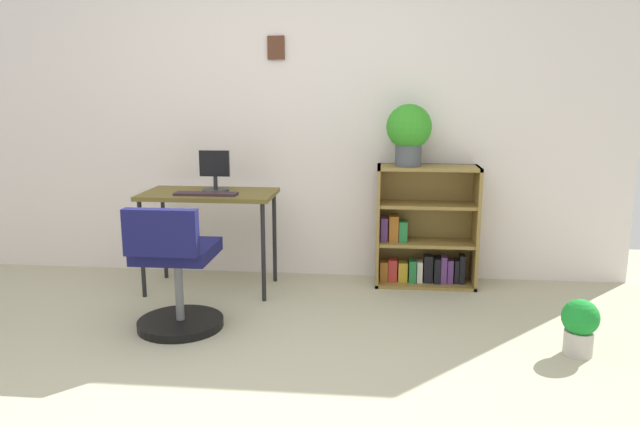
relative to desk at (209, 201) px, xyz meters
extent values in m
plane|color=#AEA88B|center=(0.47, -1.66, -0.65)|extent=(6.24, 6.24, 0.00)
cube|color=silver|center=(0.47, 0.49, 0.55)|extent=(5.20, 0.10, 2.41)
cube|color=#4F2D1D|center=(0.42, 0.42, 1.08)|extent=(0.13, 0.02, 0.17)
cube|color=brown|center=(0.00, 0.00, 0.05)|extent=(0.93, 0.52, 0.03)
cylinder|color=black|center=(-0.43, -0.22, -0.31)|extent=(0.03, 0.03, 0.69)
cylinder|color=black|center=(0.43, -0.22, -0.31)|extent=(0.03, 0.03, 0.69)
cylinder|color=black|center=(-0.43, 0.22, -0.31)|extent=(0.03, 0.03, 0.69)
cylinder|color=black|center=(0.43, 0.22, -0.31)|extent=(0.03, 0.03, 0.69)
cylinder|color=#262628|center=(0.03, 0.06, 0.07)|extent=(0.19, 0.19, 0.01)
cylinder|color=#262628|center=(0.03, 0.06, 0.13)|extent=(0.03, 0.03, 0.10)
cube|color=black|center=(0.03, 0.05, 0.27)|extent=(0.22, 0.02, 0.18)
cube|color=#34232A|center=(0.01, -0.12, 0.08)|extent=(0.43, 0.12, 0.02)
cylinder|color=black|center=(0.01, -0.74, -0.62)|extent=(0.52, 0.52, 0.05)
cylinder|color=slate|center=(0.01, -0.74, -0.40)|extent=(0.05, 0.05, 0.39)
cube|color=#141548|center=(0.01, -0.74, -0.17)|extent=(0.44, 0.44, 0.08)
cube|color=#141548|center=(0.01, -0.99, 0.01)|extent=(0.42, 0.07, 0.26)
cube|color=olive|center=(1.20, 0.26, -0.20)|extent=(0.02, 0.30, 0.89)
cube|color=olive|center=(1.91, 0.26, -0.20)|extent=(0.02, 0.30, 0.89)
cube|color=olive|center=(1.55, 0.26, 0.23)|extent=(0.73, 0.30, 0.02)
cube|color=olive|center=(1.55, 0.26, -0.64)|extent=(0.73, 0.30, 0.02)
cube|color=olive|center=(1.55, 0.39, -0.20)|extent=(0.73, 0.02, 0.89)
cube|color=olive|center=(1.55, 0.26, -0.33)|extent=(0.68, 0.28, 0.02)
cube|color=olive|center=(1.55, 0.26, -0.04)|extent=(0.68, 0.28, 0.02)
cube|color=#99591E|center=(1.25, 0.25, -0.55)|extent=(0.06, 0.10, 0.15)
cube|color=#B22D28|center=(1.31, 0.25, -0.54)|extent=(0.06, 0.10, 0.17)
cube|color=#B79323|center=(1.39, 0.25, -0.55)|extent=(0.07, 0.09, 0.15)
cube|color=#237238|center=(1.46, 0.25, -0.54)|extent=(0.05, 0.13, 0.17)
cube|color=beige|center=(1.51, 0.25, -0.55)|extent=(0.04, 0.10, 0.16)
cube|color=black|center=(1.57, 0.25, -0.52)|extent=(0.07, 0.10, 0.20)
cube|color=black|center=(1.64, 0.25, -0.53)|extent=(0.04, 0.13, 0.19)
cube|color=#593372|center=(1.69, 0.25, -0.52)|extent=(0.04, 0.12, 0.20)
cube|color=#593372|center=(1.74, 0.25, -0.54)|extent=(0.04, 0.09, 0.17)
cube|color=black|center=(1.78, 0.25, -0.54)|extent=(0.03, 0.09, 0.18)
cube|color=black|center=(1.82, 0.25, -0.52)|extent=(0.04, 0.10, 0.21)
cube|color=#593372|center=(1.24, 0.25, -0.23)|extent=(0.05, 0.10, 0.17)
cube|color=#99591E|center=(1.31, 0.25, -0.22)|extent=(0.07, 0.12, 0.19)
cube|color=#237238|center=(1.38, 0.25, -0.24)|extent=(0.06, 0.12, 0.15)
cylinder|color=#474C51|center=(1.40, 0.24, 0.32)|extent=(0.19, 0.19, 0.15)
sphere|color=#319223|center=(1.40, 0.24, 0.52)|extent=(0.32, 0.32, 0.32)
cylinder|color=#B7B2A8|center=(2.30, -0.90, -0.58)|extent=(0.16, 0.16, 0.14)
sphere|color=#19882C|center=(2.30, -0.90, -0.43)|extent=(0.20, 0.20, 0.20)
camera|label=1|loc=(1.20, -4.10, 0.77)|focal=33.73mm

